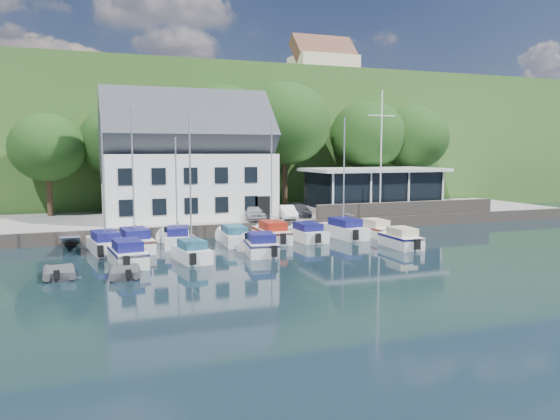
# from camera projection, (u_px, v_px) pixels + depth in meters

# --- Properties ---
(ground) EXTENTS (180.00, 180.00, 0.00)m
(ground) POSITION_uv_depth(u_px,v_px,m) (347.00, 258.00, 34.65)
(ground) COLOR black
(ground) RESTS_ON ground
(quay) EXTENTS (60.00, 13.00, 1.00)m
(quay) POSITION_uv_depth(u_px,v_px,m) (261.00, 218.00, 50.94)
(quay) COLOR gray
(quay) RESTS_ON ground
(quay_face) EXTENTS (60.00, 0.30, 1.00)m
(quay_face) POSITION_uv_depth(u_px,v_px,m) (286.00, 227.00, 44.87)
(quay_face) COLOR #5C534A
(quay_face) RESTS_ON ground
(hillside) EXTENTS (160.00, 75.00, 16.00)m
(hillside) POSITION_uv_depth(u_px,v_px,m) (179.00, 144.00, 91.68)
(hillside) COLOR #28471A
(hillside) RESTS_ON ground
(field_patch) EXTENTS (50.00, 30.00, 0.30)m
(field_patch) POSITION_uv_depth(u_px,v_px,m) (214.00, 100.00, 101.00)
(field_patch) COLOR olive
(field_patch) RESTS_ON hillside
(farmhouse) EXTENTS (10.40, 7.00, 8.20)m
(farmhouse) POSITION_uv_depth(u_px,v_px,m) (323.00, 68.00, 88.55)
(farmhouse) COLOR beige
(farmhouse) RESTS_ON hillside
(harbor_building) EXTENTS (14.40, 8.20, 8.70)m
(harbor_building) POSITION_uv_depth(u_px,v_px,m) (187.00, 167.00, 47.09)
(harbor_building) COLOR white
(harbor_building) RESTS_ON quay
(club_pavilion) EXTENTS (13.20, 7.20, 4.10)m
(club_pavilion) POSITION_uv_depth(u_px,v_px,m) (373.00, 189.00, 53.02)
(club_pavilion) COLOR black
(club_pavilion) RESTS_ON quay
(seawall) EXTENTS (18.00, 0.50, 1.20)m
(seawall) POSITION_uv_depth(u_px,v_px,m) (408.00, 208.00, 49.22)
(seawall) COLOR #5C534A
(seawall) RESTS_ON quay
(gangway) EXTENTS (1.20, 6.00, 1.40)m
(gangway) POSITION_uv_depth(u_px,v_px,m) (71.00, 250.00, 37.42)
(gangway) COLOR silver
(gangway) RESTS_ON ground
(car_silver) EXTENTS (1.58, 3.83, 1.30)m
(car_silver) POSITION_uv_depth(u_px,v_px,m) (252.00, 212.00, 45.54)
(car_silver) COLOR #B7B7BC
(car_silver) RESTS_ON quay
(car_white) EXTENTS (1.67, 3.57, 1.13)m
(car_white) POSITION_uv_depth(u_px,v_px,m) (287.00, 212.00, 46.53)
(car_white) COLOR silver
(car_white) RESTS_ON quay
(car_dgrey) EXTENTS (2.08, 3.98, 1.10)m
(car_dgrey) POSITION_uv_depth(u_px,v_px,m) (300.00, 210.00, 48.12)
(car_dgrey) COLOR #2D2E32
(car_dgrey) RESTS_ON quay
(car_blue) EXTENTS (1.44, 3.54, 1.20)m
(car_blue) POSITION_uv_depth(u_px,v_px,m) (341.00, 208.00, 49.05)
(car_blue) COLOR navy
(car_blue) RESTS_ON quay
(flagpole) EXTENTS (2.66, 0.20, 11.09)m
(flagpole) POSITION_uv_depth(u_px,v_px,m) (381.00, 153.00, 48.51)
(flagpole) COLOR white
(flagpole) RESTS_ON quay
(tree_0) EXTENTS (6.62, 6.62, 9.04)m
(tree_0) POSITION_uv_depth(u_px,v_px,m) (48.00, 165.00, 47.91)
(tree_0) COLOR black
(tree_0) RESTS_ON quay
(tree_1) EXTENTS (7.24, 7.24, 9.89)m
(tree_1) POSITION_uv_depth(u_px,v_px,m) (119.00, 160.00, 50.74)
(tree_1) COLOR black
(tree_1) RESTS_ON quay
(tree_2) EXTENTS (8.94, 8.94, 12.22)m
(tree_2) POSITION_uv_depth(u_px,v_px,m) (224.00, 147.00, 54.05)
(tree_2) COLOR black
(tree_2) RESTS_ON quay
(tree_3) EXTENTS (9.24, 9.24, 12.63)m
(tree_3) POSITION_uv_depth(u_px,v_px,m) (285.00, 145.00, 55.18)
(tree_3) COLOR black
(tree_3) RESTS_ON quay
(tree_4) EXTENTS (8.11, 8.11, 11.09)m
(tree_4) POSITION_uv_depth(u_px,v_px,m) (367.00, 153.00, 58.57)
(tree_4) COLOR black
(tree_4) RESTS_ON quay
(tree_5) EXTENTS (7.83, 7.83, 10.70)m
(tree_5) POSITION_uv_depth(u_px,v_px,m) (412.00, 155.00, 60.30)
(tree_5) COLOR black
(tree_5) RESTS_ON quay
(boat_r1_0) EXTENTS (2.88, 6.55, 9.02)m
(boat_r1_0) POSITION_uv_depth(u_px,v_px,m) (103.00, 185.00, 35.84)
(boat_r1_0) COLOR silver
(boat_r1_0) RESTS_ON ground
(boat_r1_1) EXTENTS (2.75, 6.95, 9.33)m
(boat_r1_1) POSITION_uv_depth(u_px,v_px,m) (133.00, 182.00, 36.79)
(boat_r1_1) COLOR silver
(boat_r1_1) RESTS_ON ground
(boat_r1_2) EXTENTS (2.80, 6.07, 8.56)m
(boat_r1_2) POSITION_uv_depth(u_px,v_px,m) (176.00, 186.00, 38.44)
(boat_r1_2) COLOR silver
(boat_r1_2) RESTS_ON ground
(boat_r1_3) EXTENTS (2.22, 6.34, 1.36)m
(boat_r1_3) POSITION_uv_depth(u_px,v_px,m) (234.00, 234.00, 39.82)
(boat_r1_3) COLOR silver
(boat_r1_3) RESTS_ON ground
(boat_r1_4) EXTENTS (1.96, 6.34, 9.58)m
(boat_r1_4) POSITION_uv_depth(u_px,v_px,m) (272.00, 178.00, 40.23)
(boat_r1_4) COLOR silver
(boat_r1_4) RESTS_ON ground
(boat_r1_5) EXTENTS (2.19, 6.16, 1.38)m
(boat_r1_5) POSITION_uv_depth(u_px,v_px,m) (306.00, 231.00, 41.33)
(boat_r1_5) COLOR silver
(boat_r1_5) RESTS_ON ground
(boat_r1_6) EXTENTS (2.78, 6.99, 9.40)m
(boat_r1_6) POSITION_uv_depth(u_px,v_px,m) (344.00, 177.00, 42.36)
(boat_r1_6) COLOR silver
(boat_r1_6) RESTS_ON ground
(boat_r1_7) EXTENTS (1.90, 5.84, 1.38)m
(boat_r1_7) POSITION_uv_depth(u_px,v_px,m) (374.00, 228.00, 43.35)
(boat_r1_7) COLOR silver
(boat_r1_7) RESTS_ON ground
(boat_r2_0) EXTENTS (2.52, 6.04, 1.54)m
(boat_r2_0) POSITION_uv_depth(u_px,v_px,m) (127.00, 252.00, 32.40)
(boat_r2_0) COLOR silver
(boat_r2_0) RESTS_ON ground
(boat_r2_1) EXTENTS (2.42, 5.12, 8.37)m
(boat_r2_1) POSITION_uv_depth(u_px,v_px,m) (190.00, 193.00, 33.08)
(boat_r2_1) COLOR silver
(boat_r2_1) RESTS_ON ground
(boat_r2_2) EXTENTS (2.71, 5.39, 1.45)m
(boat_r2_2) POSITION_uv_depth(u_px,v_px,m) (260.00, 243.00, 35.68)
(boat_r2_2) COLOR silver
(boat_r2_2) RESTS_ON ground
(boat_r2_4) EXTENTS (1.83, 5.25, 1.44)m
(boat_r2_4) POSITION_uv_depth(u_px,v_px,m) (401.00, 237.00, 38.29)
(boat_r2_4) COLOR silver
(boat_r2_4) RESTS_ON ground
(dinghy_0) EXTENTS (1.81, 2.88, 0.65)m
(dinghy_0) POSITION_uv_depth(u_px,v_px,m) (59.00, 271.00, 29.24)
(dinghy_0) COLOR #323337
(dinghy_0) RESTS_ON ground
(dinghy_1) EXTENTS (1.88, 2.89, 0.64)m
(dinghy_1) POSITION_uv_depth(u_px,v_px,m) (125.00, 271.00, 29.39)
(dinghy_1) COLOR #323337
(dinghy_1) RESTS_ON ground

